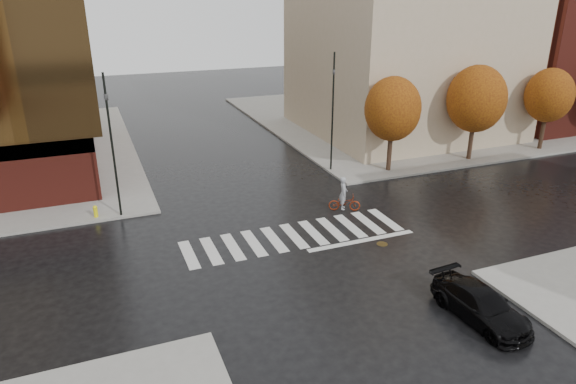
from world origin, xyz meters
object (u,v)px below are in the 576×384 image
cyclist (344,199)px  traffic_light_ne (333,103)px  fire_hydrant (95,211)px  traffic_light_nw (111,136)px  sedan (480,305)px

cyclist → traffic_light_ne: bearing=4.9°
traffic_light_ne → fire_hydrant: 16.52m
cyclist → traffic_light_ne: (2.36, 6.50, 4.11)m
cyclist → traffic_light_nw: traffic_light_nw is taller
sedan → traffic_light_ne: 18.45m
sedan → traffic_light_ne: bearing=78.0°
sedan → fire_hydrant: 20.36m
traffic_light_nw → traffic_light_ne: size_ratio=0.98×
cyclist → sedan: bearing=-155.0°
traffic_light_nw → fire_hydrant: bearing=-74.9°
cyclist → fire_hydrant: (-13.40, 4.00, -0.18)m
cyclist → traffic_light_ne: traffic_light_ne is taller
sedan → traffic_light_nw: bearing=124.2°
sedan → cyclist: 11.31m
sedan → traffic_light_nw: size_ratio=0.55×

